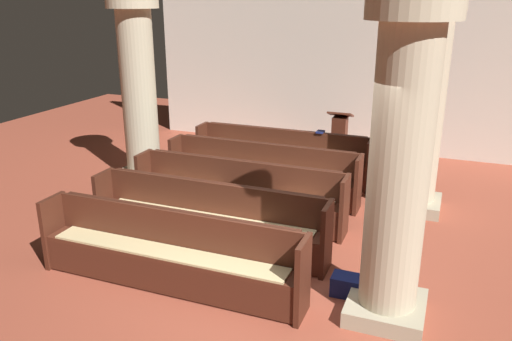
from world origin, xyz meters
TOP-DOWN VIEW (x-y plane):
  - ground_plane at (0.00, 0.00)m, footprint 19.20×19.20m
  - back_wall at (0.00, 6.08)m, footprint 10.00×0.16m
  - pew_row_0 at (-1.17, 3.55)m, footprint 3.29×0.46m
  - pew_row_1 at (-1.17, 2.54)m, footprint 3.29×0.46m
  - pew_row_2 at (-1.17, 1.52)m, footprint 3.29×0.47m
  - pew_row_3 at (-1.17, 0.51)m, footprint 3.29×0.46m
  - pew_row_4 at (-1.17, -0.51)m, footprint 3.29×0.46m
  - pillar_aisle_side at (1.27, 2.97)m, footprint 0.89×0.89m
  - pillar_far_side at (-3.57, 2.65)m, footprint 0.89×0.89m
  - pillar_aisle_rear at (1.27, -0.17)m, footprint 0.86×0.86m
  - lectern at (-0.39, 4.89)m, footprint 0.48×0.45m
  - hymn_book at (-0.50, 3.74)m, footprint 0.13×0.19m
  - kneeler_box_navy at (0.80, 0.08)m, footprint 0.34×0.24m

SIDE VIEW (x-z plane):
  - ground_plane at x=0.00m, z-range 0.00..0.00m
  - kneeler_box_navy at x=0.80m, z-range 0.00..0.24m
  - lectern at x=-0.39m, z-range -0.09..0.99m
  - pew_row_0 at x=-1.17m, z-range 0.03..0.93m
  - pew_row_1 at x=-1.17m, z-range 0.03..0.93m
  - pew_row_2 at x=-1.17m, z-range 0.03..0.93m
  - pew_row_3 at x=-1.17m, z-range 0.03..0.93m
  - pew_row_4 at x=-1.17m, z-range 0.03..0.93m
  - hymn_book at x=-0.50m, z-range 0.90..0.93m
  - pillar_aisle_side at x=1.27m, z-range 0.07..3.42m
  - pillar_far_side at x=-3.57m, z-range 0.07..3.42m
  - pillar_aisle_rear at x=1.27m, z-range 0.07..3.42m
  - back_wall at x=0.00m, z-range 0.00..4.50m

